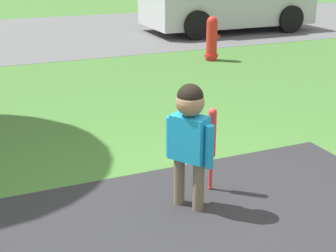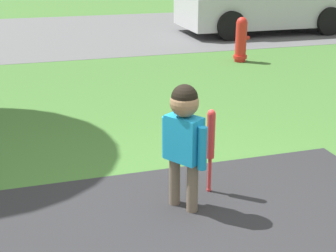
{
  "view_description": "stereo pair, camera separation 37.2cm",
  "coord_description": "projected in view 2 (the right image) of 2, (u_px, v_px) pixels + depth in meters",
  "views": [
    {
      "loc": [
        -1.24,
        -2.49,
        1.83
      ],
      "look_at": [
        0.11,
        0.73,
        0.52
      ],
      "focal_mm": 50.0,
      "sensor_mm": 36.0,
      "label": 1
    },
    {
      "loc": [
        -0.89,
        -2.62,
        1.83
      ],
      "look_at": [
        0.11,
        0.73,
        0.52
      ],
      "focal_mm": 50.0,
      "sensor_mm": 36.0,
      "label": 2
    }
  ],
  "objects": [
    {
      "name": "parked_car",
      "position": [
        263.0,
        4.0,
        10.97
      ],
      "size": [
        3.93,
        1.91,
        1.4
      ],
      "rotation": [
        0.0,
        0.0,
        0.0
      ],
      "color": "#B7B7BC",
      "rests_on": "ground"
    },
    {
      "name": "child",
      "position": [
        184.0,
        130.0,
        3.33
      ],
      "size": [
        0.27,
        0.34,
        0.96
      ],
      "rotation": [
        0.0,
        0.0,
        -0.99
      ],
      "color": "#6B5B4C",
      "rests_on": "ground"
    },
    {
      "name": "fire_hydrant",
      "position": [
        241.0,
        40.0,
        8.09
      ],
      "size": [
        0.27,
        0.24,
        0.77
      ],
      "color": "red",
      "rests_on": "ground"
    },
    {
      "name": "street_strip",
      "position": [
        67.0,
        33.0,
        11.01
      ],
      "size": [
        40.0,
        6.0,
        0.01
      ],
      "color": "#59595B",
      "rests_on": "ground"
    },
    {
      "name": "ground_plane",
      "position": [
        183.0,
        233.0,
        3.23
      ],
      "size": [
        60.0,
        60.0,
        0.0
      ],
      "primitive_type": "plane",
      "color": "#3D6B2D"
    },
    {
      "name": "baseball_bat",
      "position": [
        211.0,
        140.0,
        3.62
      ],
      "size": [
        0.06,
        0.06,
        0.7
      ],
      "color": "red",
      "rests_on": "ground"
    }
  ]
}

